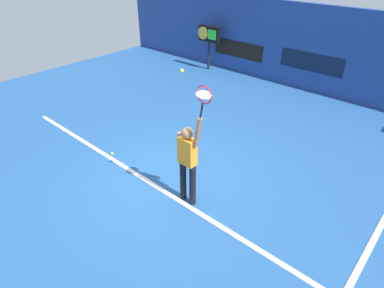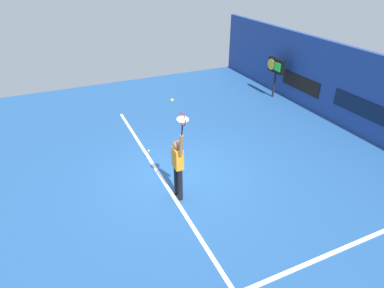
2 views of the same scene
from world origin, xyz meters
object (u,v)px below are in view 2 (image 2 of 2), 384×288
Objects in this scene: scoreboard_clock at (276,67)px; tennis_player at (178,164)px; tennis_ball at (172,100)px; tennis_racket at (183,121)px; spare_ball at (149,151)px.

tennis_player is at bearing -53.69° from scoreboard_clock.
tennis_ball reaches higher than tennis_player.
scoreboard_clock is at bearing 125.78° from tennis_ball.
tennis_racket is 9.16× the size of spare_ball.
tennis_ball is 8.37m from scoreboard_clock.
tennis_player is 1.42m from tennis_racket.
scoreboard_clock is (-4.86, 6.61, 0.35)m from tennis_player.
tennis_racket is (0.36, -0.00, 1.38)m from tennis_player.
spare_ball is at bearing -179.76° from tennis_racket.
tennis_racket is 0.54m from tennis_ball.
scoreboard_clock reaches higher than spare_ball.
scoreboard_clock is (-5.22, 6.61, -1.03)m from tennis_racket.
tennis_player is 2.71m from spare_ball.
tennis_racket reaches higher than scoreboard_clock.
tennis_racket is 0.36× the size of scoreboard_clock.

